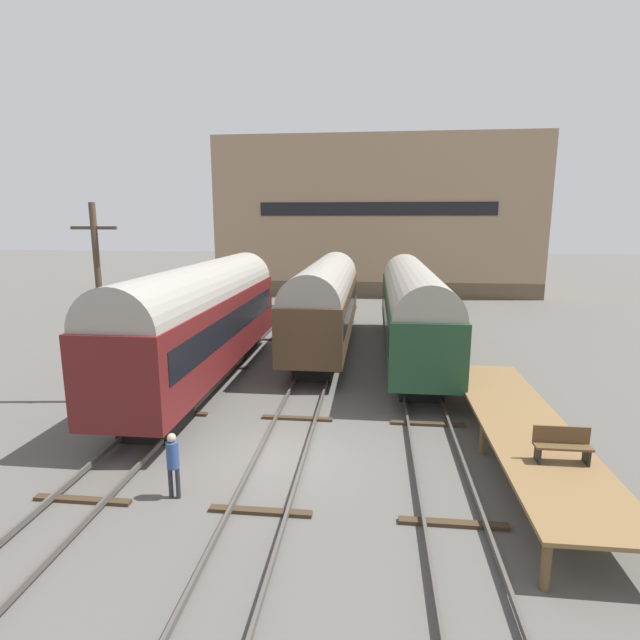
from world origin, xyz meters
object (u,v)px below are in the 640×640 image
at_px(train_car_brown, 325,299).
at_px(bench, 562,443).
at_px(person_worker, 173,459).
at_px(utility_pole, 100,302).
at_px(train_car_maroon, 203,317).
at_px(train_car_green, 412,306).

relative_size(train_car_brown, bench, 11.03).
distance_m(person_worker, utility_pole, 9.01).
bearing_deg(train_car_maroon, person_worker, -75.84).
xyz_separation_m(train_car_maroon, person_worker, (2.32, -9.19, -1.97)).
bearing_deg(train_car_green, utility_pole, -147.62).
xyz_separation_m(train_car_brown, bench, (7.55, -15.12, -1.23)).
xyz_separation_m(train_car_brown, utility_pole, (-7.84, -9.52, 1.24)).
distance_m(train_car_brown, bench, 16.95).
distance_m(train_car_maroon, utility_pole, 4.22).
bearing_deg(train_car_brown, train_car_green, -18.27).
relative_size(train_car_green, train_car_maroon, 1.09).
distance_m(bench, person_worker, 10.01).
bearing_deg(person_worker, train_car_brown, 81.49).
height_order(train_car_maroon, utility_pole, utility_pole).
height_order(train_car_green, utility_pole, utility_pole).
bearing_deg(person_worker, bench, 5.32).
xyz_separation_m(train_car_green, bench, (2.84, -13.57, -1.21)).
bearing_deg(utility_pole, train_car_maroon, 40.41).
bearing_deg(bench, utility_pole, 159.99).
xyz_separation_m(bench, person_worker, (-9.95, -0.93, -0.52)).
distance_m(train_car_green, utility_pole, 14.92).
height_order(train_car_green, person_worker, train_car_green).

